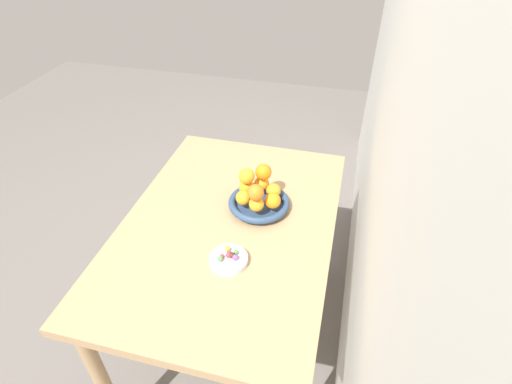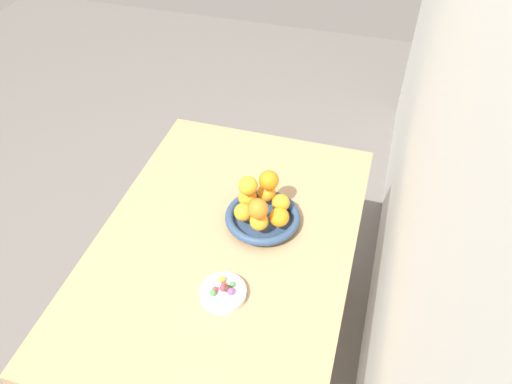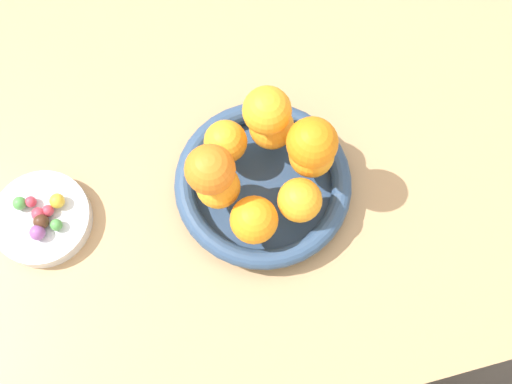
% 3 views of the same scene
% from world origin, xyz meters
% --- Properties ---
extents(ground_plane, '(6.00, 6.00, 0.00)m').
position_xyz_m(ground_plane, '(0.00, 0.00, 0.00)').
color(ground_plane, slate).
extents(wall_back, '(4.00, 0.05, 2.50)m').
position_xyz_m(wall_back, '(0.00, 0.51, 1.25)').
color(wall_back, silver).
rests_on(wall_back, ground_plane).
extents(dining_table, '(1.10, 0.76, 0.74)m').
position_xyz_m(dining_table, '(0.00, 0.00, 0.65)').
color(dining_table, tan).
rests_on(dining_table, ground_plane).
extents(fruit_bowl, '(0.23, 0.23, 0.04)m').
position_xyz_m(fruit_bowl, '(-0.11, 0.09, 0.76)').
color(fruit_bowl, navy).
rests_on(fruit_bowl, dining_table).
extents(candy_dish, '(0.13, 0.13, 0.02)m').
position_xyz_m(candy_dish, '(0.18, 0.06, 0.75)').
color(candy_dish, silver).
rests_on(candy_dish, dining_table).
extents(orange_0, '(0.06, 0.06, 0.06)m').
position_xyz_m(orange_0, '(-0.14, 0.14, 0.81)').
color(orange_0, orange).
rests_on(orange_0, fruit_bowl).
extents(orange_1, '(0.06, 0.06, 0.06)m').
position_xyz_m(orange_1, '(-0.17, 0.08, 0.81)').
color(orange_1, orange).
rests_on(orange_1, fruit_bowl).
extents(orange_2, '(0.06, 0.06, 0.06)m').
position_xyz_m(orange_2, '(-0.13, 0.03, 0.81)').
color(orange_2, orange).
rests_on(orange_2, fruit_bowl).
extents(orange_3, '(0.06, 0.06, 0.06)m').
position_xyz_m(orange_3, '(-0.07, 0.04, 0.81)').
color(orange_3, orange).
rests_on(orange_3, fruit_bowl).
extents(orange_4, '(0.06, 0.06, 0.06)m').
position_xyz_m(orange_4, '(-0.05, 0.09, 0.81)').
color(orange_4, orange).
rests_on(orange_4, fruit_bowl).
extents(orange_5, '(0.06, 0.06, 0.06)m').
position_xyz_m(orange_5, '(-0.08, 0.15, 0.81)').
color(orange_5, orange).
rests_on(orange_5, fruit_bowl).
extents(orange_6, '(0.06, 0.06, 0.06)m').
position_xyz_m(orange_6, '(-0.17, 0.09, 0.87)').
color(orange_6, orange).
rests_on(orange_6, orange_1).
extents(orange_7, '(0.06, 0.06, 0.06)m').
position_xyz_m(orange_7, '(-0.04, 0.09, 0.87)').
color(orange_7, orange).
rests_on(orange_7, orange_4).
extents(orange_8, '(0.06, 0.06, 0.06)m').
position_xyz_m(orange_8, '(-0.13, 0.04, 0.87)').
color(orange_8, orange).
rests_on(orange_8, orange_2).
extents(candy_ball_0, '(0.02, 0.02, 0.02)m').
position_xyz_m(candy_ball_0, '(0.15, 0.05, 0.77)').
color(candy_ball_0, gold).
rests_on(candy_ball_0, candy_dish).
extents(candy_ball_1, '(0.02, 0.02, 0.02)m').
position_xyz_m(candy_ball_1, '(0.18, 0.07, 0.77)').
color(candy_ball_1, '#472819').
rests_on(candy_ball_1, candy_dish).
extents(candy_ball_2, '(0.02, 0.02, 0.02)m').
position_xyz_m(candy_ball_2, '(0.16, 0.08, 0.77)').
color(candy_ball_2, '#4C9947').
rests_on(candy_ball_2, candy_dish).
extents(candy_ball_3, '(0.01, 0.01, 0.01)m').
position_xyz_m(candy_ball_3, '(0.19, 0.04, 0.77)').
color(candy_ball_3, '#C6384C').
rests_on(candy_ball_3, candy_dish).
extents(candy_ball_4, '(0.02, 0.02, 0.02)m').
position_xyz_m(candy_ball_4, '(0.18, 0.06, 0.77)').
color(candy_ball_4, '#C6384C').
rests_on(candy_ball_4, candy_dish).
extents(candy_ball_5, '(0.02, 0.02, 0.02)m').
position_xyz_m(candy_ball_5, '(0.20, 0.04, 0.77)').
color(candy_ball_5, '#4C9947').
rests_on(candy_ball_5, candy_dish).
extents(candy_ball_6, '(0.02, 0.02, 0.02)m').
position_xyz_m(candy_ball_6, '(0.17, 0.06, 0.77)').
color(candy_ball_6, '#C6384C').
rests_on(candy_ball_6, candy_dish).
extents(candy_ball_7, '(0.02, 0.02, 0.02)m').
position_xyz_m(candy_ball_7, '(0.18, 0.08, 0.77)').
color(candy_ball_7, '#8C4C99').
rests_on(candy_ball_7, candy_dish).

